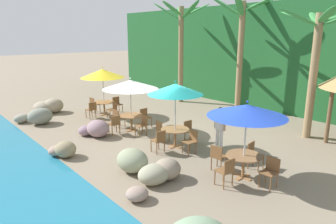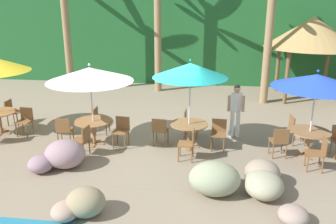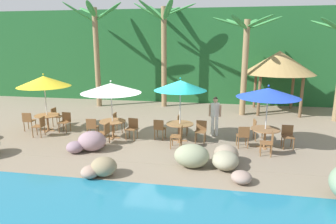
{
  "view_description": "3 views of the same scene",
  "coord_description": "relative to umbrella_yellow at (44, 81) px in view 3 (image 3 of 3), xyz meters",
  "views": [
    {
      "loc": [
        9.3,
        -7.64,
        4.29
      ],
      "look_at": [
        0.16,
        0.26,
        1.2
      ],
      "focal_mm": 32.71,
      "sensor_mm": 36.0,
      "label": 1
    },
    {
      "loc": [
        1.54,
        -9.55,
        4.17
      ],
      "look_at": [
        0.33,
        0.07,
        1.02
      ],
      "focal_mm": 37.41,
      "sensor_mm": 36.0,
      "label": 2
    },
    {
      "loc": [
        2.54,
        -11.67,
        4.0
      ],
      "look_at": [
        0.37,
        0.53,
        1.05
      ],
      "focal_mm": 32.01,
      "sensor_mm": 36.0,
      "label": 3
    }
  ],
  "objects": [
    {
      "name": "ground_plane",
      "position": [
        5.13,
        -0.27,
        -2.27
      ],
      "size": [
        120.0,
        120.0,
        0.0
      ],
      "primitive_type": "plane",
      "color": "gray"
    },
    {
      "name": "terrace_deck",
      "position": [
        5.13,
        -0.27,
        -2.27
      ],
      "size": [
        18.0,
        5.2,
        0.01
      ],
      "color": "gray",
      "rests_on": "ground"
    },
    {
      "name": "foliage_backdrop",
      "position": [
        5.13,
        8.73,
        0.73
      ],
      "size": [
        28.0,
        2.4,
        6.0
      ],
      "color": "#1E5628",
      "rests_on": "ground"
    },
    {
      "name": "rock_seawall",
      "position": [
        4.63,
        -3.07,
        -1.9
      ],
      "size": [
        16.89,
        3.74,
        0.99
      ],
      "color": "gray",
      "rests_on": "ground"
    },
    {
      "name": "umbrella_yellow",
      "position": [
        0.0,
        0.0,
        0.0
      ],
      "size": [
        2.29,
        2.29,
        2.62
      ],
      "color": "silver",
      "rests_on": "ground"
    },
    {
      "name": "dining_table_yellow",
      "position": [
        0.0,
        -0.0,
        -1.66
      ],
      "size": [
        1.1,
        1.1,
        0.74
      ],
      "color": "olive",
      "rests_on": "ground"
    },
    {
      "name": "chair_yellow_seaward",
      "position": [
        0.85,
        0.04,
        -1.76
      ],
      "size": [
        0.45,
        0.45,
        0.87
      ],
      "color": "brown",
      "rests_on": "ground"
    },
    {
      "name": "chair_yellow_inland",
      "position": [
        -0.08,
        0.85,
        -1.76
      ],
      "size": [
        0.43,
        0.43,
        0.87
      ],
      "color": "brown",
      "rests_on": "ground"
    },
    {
      "name": "chair_yellow_left",
      "position": [
        -0.84,
        -0.18,
        -1.76
      ],
      "size": [
        0.46,
        0.47,
        0.87
      ],
      "color": "brown",
      "rests_on": "ground"
    },
    {
      "name": "chair_yellow_right",
      "position": [
        0.17,
        -0.84,
        -1.76
      ],
      "size": [
        0.47,
        0.46,
        0.87
      ],
      "color": "brown",
      "rests_on": "ground"
    },
    {
      "name": "umbrella_white",
      "position": [
        3.27,
        -0.45,
        -0.14
      ],
      "size": [
        2.47,
        2.47,
        2.45
      ],
      "color": "silver",
      "rests_on": "ground"
    },
    {
      "name": "dining_table_white",
      "position": [
        3.27,
        -0.45,
        -1.66
      ],
      "size": [
        1.1,
        1.1,
        0.74
      ],
      "color": "olive",
      "rests_on": "ground"
    },
    {
      "name": "chair_white_seaward",
      "position": [
        4.12,
        -0.45,
        -1.76
      ],
      "size": [
        0.46,
        0.47,
        0.87
      ],
      "color": "brown",
      "rests_on": "ground"
    },
    {
      "name": "chair_white_inland",
      "position": [
        3.17,
        0.39,
        -1.76
      ],
      "size": [
        0.43,
        0.43,
        0.87
      ],
      "color": "brown",
      "rests_on": "ground"
    },
    {
      "name": "chair_white_left",
      "position": [
        2.44,
        -0.66,
        -1.76
      ],
      "size": [
        0.47,
        0.48,
        0.87
      ],
      "color": "brown",
      "rests_on": "ground"
    },
    {
      "name": "chair_white_right",
      "position": [
        3.25,
        -1.31,
        -1.76
      ],
      "size": [
        0.48,
        0.47,
        0.87
      ],
      "color": "brown",
      "rests_on": "ground"
    },
    {
      "name": "umbrella_teal",
      "position": [
        6.1,
        -0.34,
        0.02
      ],
      "size": [
        2.1,
        2.1,
        2.61
      ],
      "color": "silver",
      "rests_on": "ground"
    },
    {
      "name": "dining_table_teal",
      "position": [
        6.1,
        -0.34,
        -1.66
      ],
      "size": [
        1.1,
        1.1,
        0.74
      ],
      "color": "olive",
      "rests_on": "ground"
    },
    {
      "name": "chair_teal_seaward",
      "position": [
        6.96,
        -0.32,
        -1.76
      ],
      "size": [
        0.45,
        0.46,
        0.87
      ],
      "color": "brown",
      "rests_on": "ground"
    },
    {
      "name": "chair_teal_inland",
      "position": [
        6.03,
        0.51,
        -1.76
      ],
      "size": [
        0.44,
        0.43,
        0.87
      ],
      "color": "brown",
      "rests_on": "ground"
    },
    {
      "name": "chair_teal_left",
      "position": [
        5.25,
        -0.34,
        -1.76
      ],
      "size": [
        0.46,
        0.47,
        0.87
      ],
      "color": "brown",
      "rests_on": "ground"
    },
    {
      "name": "chair_teal_right",
      "position": [
        6.17,
        -1.19,
        -1.76
      ],
      "size": [
        0.44,
        0.43,
        0.87
      ],
      "color": "brown",
      "rests_on": "ground"
    },
    {
      "name": "umbrella_blue",
      "position": [
        9.41,
        -0.53,
        -0.14
      ],
      "size": [
        2.33,
        2.33,
        2.43
      ],
      "color": "silver",
      "rests_on": "ground"
    },
    {
      "name": "dining_table_blue",
      "position": [
        9.41,
        -0.53,
        -1.66
      ],
      "size": [
        1.1,
        1.1,
        0.74
      ],
      "color": "olive",
      "rests_on": "ground"
    },
    {
      "name": "chair_blue_seaward",
      "position": [
        10.26,
        -0.42,
        -1.76
      ],
      "size": [
        0.43,
        0.44,
        0.87
      ],
      "color": "brown",
      "rests_on": "ground"
    },
    {
      "name": "chair_blue_inland",
      "position": [
        9.21,
        0.3,
        -1.76
      ],
      "size": [
        0.48,
        0.47,
        0.87
      ],
      "color": "brown",
      "rests_on": "ground"
    },
    {
      "name": "chair_blue_left",
      "position": [
        8.58,
        -0.75,
        -1.76
      ],
      "size": [
        0.48,
        0.49,
        0.87
      ],
      "color": "brown",
      "rests_on": "ground"
    },
    {
      "name": "chair_blue_right",
      "position": [
        9.44,
        -1.38,
        -1.76
      ],
      "size": [
        0.46,
        0.45,
        0.87
      ],
      "color": "brown",
      "rests_on": "ground"
    },
    {
      "name": "palm_tree_nearest",
      "position": [
        0.17,
        5.48,
        1.8
      ],
      "size": [
        3.42,
        3.58,
        6.2
      ],
      "color": "olive",
      "rests_on": "ground"
    },
    {
      "name": "palm_tree_second",
      "position": [
        4.17,
        6.16,
        1.96
      ],
      "size": [
        3.74,
        3.59,
        6.25
      ],
      "color": "olive",
      "rests_on": "ground"
    },
    {
      "name": "palm_tree_third",
      "position": [
        8.89,
        4.74,
        1.42
      ],
      "size": [
        3.63,
        3.42,
        5.29
      ],
      "color": "olive",
      "rests_on": "ground"
    },
    {
      "name": "palapa_hut",
      "position": [
        10.82,
        5.73,
        0.55
      ],
      "size": [
        3.94,
        3.94,
        3.47
      ],
      "color": "brown",
      "rests_on": "ground"
    },
    {
      "name": "waiter_in_white",
      "position": [
        7.47,
        0.65,
        -1.28
      ],
      "size": [
        0.52,
        0.39,
        1.7
      ],
      "color": "white",
      "rests_on": "ground"
    }
  ]
}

